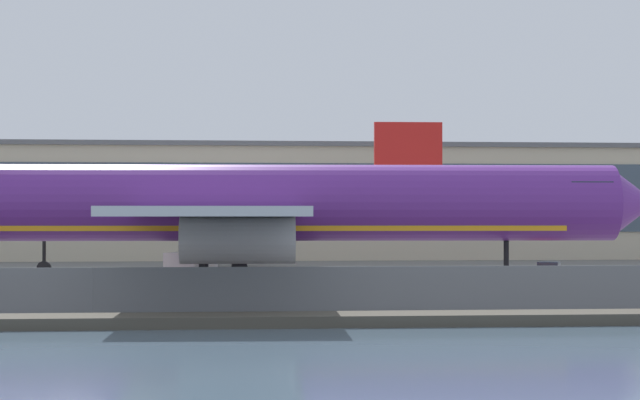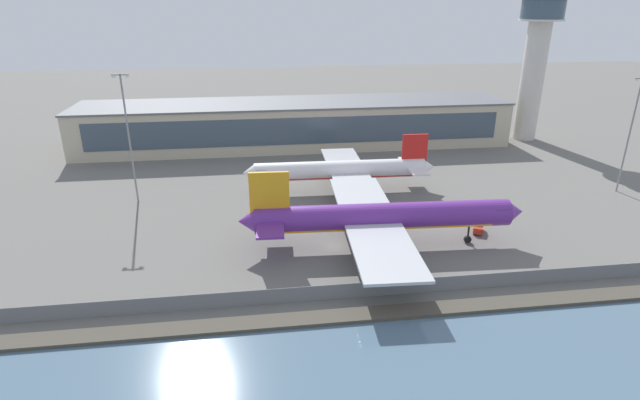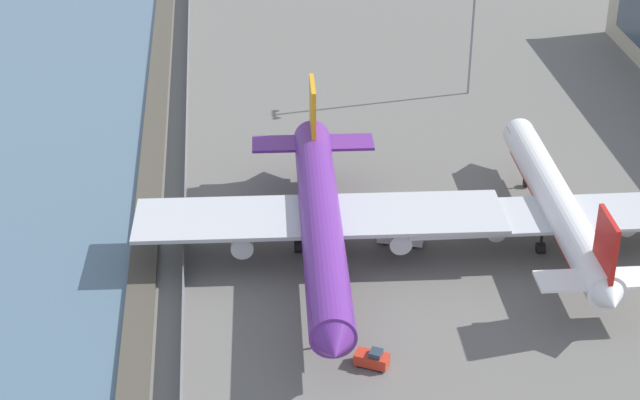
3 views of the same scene
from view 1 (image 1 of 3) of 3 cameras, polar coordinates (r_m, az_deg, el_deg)
ground_plane at (r=73.66m, az=-9.28°, el=-4.35°), size 500.00×500.00×0.00m
shoreline_seawall at (r=53.25m, az=-10.73°, el=-5.48°), size 320.00×3.00×0.50m
perimeter_fence at (r=57.66m, az=-10.32°, el=-4.21°), size 280.00×0.10×2.32m
cargo_jet_purple at (r=72.28m, az=-3.56°, el=-0.28°), size 47.47×40.73×13.70m
passenger_jet_white_red at (r=98.94m, az=-4.83°, el=-0.71°), size 41.25×35.16×12.23m
baggage_tug at (r=78.32m, az=10.38°, el=-3.54°), size 2.85×3.58×1.80m
ops_van at (r=81.85m, az=-5.87°, el=-3.09°), size 3.56×5.59×2.48m
terminal_building at (r=137.76m, az=-7.81°, el=-0.08°), size 119.07×21.02×12.32m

